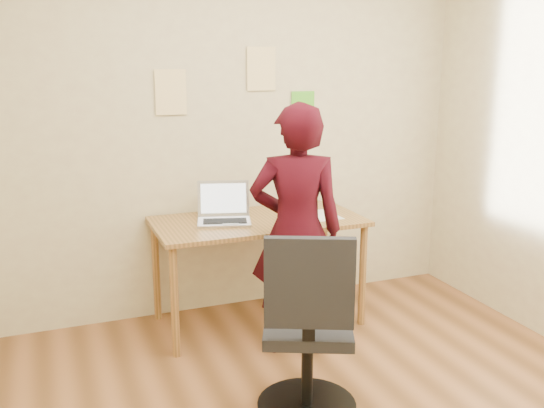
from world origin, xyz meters
name	(u,v)px	position (x,y,z in m)	size (l,w,h in m)	color
room	(350,163)	(0.00, 0.00, 1.35)	(3.58, 3.58, 2.78)	brown
desk	(258,232)	(0.07, 1.38, 0.65)	(1.40, 0.70, 0.74)	#A06E37
laptop	(224,213)	(-0.16, 1.42, 0.79)	(0.42, 0.39, 0.25)	#B6B5BD
paper_sheet	(321,215)	(0.51, 1.32, 0.74)	(0.21, 0.30, 0.00)	white
phone	(309,222)	(0.35, 1.17, 0.74)	(0.08, 0.12, 0.01)	black
wall_note_left	(171,92)	(-0.42, 1.74, 1.58)	(0.21, 0.00, 0.30)	#FADA95
wall_note_mid	(261,69)	(0.23, 1.74, 1.73)	(0.21, 0.00, 0.30)	#FADA95
wall_note_right	(303,108)	(0.55, 1.74, 1.44)	(0.18, 0.00, 0.24)	#51BA2A
office_chair	(308,339)	(-0.10, 0.20, 0.43)	(0.58, 0.59, 1.01)	black
person	(296,231)	(0.14, 0.91, 0.78)	(0.57, 0.37, 1.56)	black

